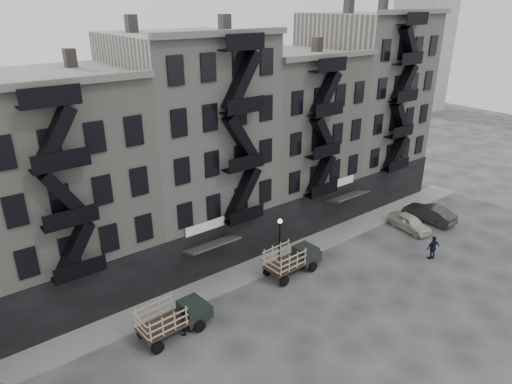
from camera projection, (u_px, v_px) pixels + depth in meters
ground at (270, 300)px, 31.47m from camera, size 140.00×140.00×0.00m
sidewalk at (239, 275)px, 34.18m from camera, size 55.00×2.50×0.15m
building_midwest at (60, 190)px, 30.09m from camera, size 10.00×11.35×16.20m
building_center at (191, 148)px, 35.35m from camera, size 10.00×11.35×18.20m
building_mideast at (288, 139)px, 41.38m from camera, size 10.00×11.35×16.20m
building_east at (362, 108)px, 46.44m from camera, size 10.00×11.35×19.20m
lamp_post at (280, 237)px, 33.99m from camera, size 0.36×0.36×4.28m
stake_truck_west at (173, 316)px, 27.77m from camera, size 4.76×2.14×2.35m
stake_truck_east at (292, 257)px, 34.07m from camera, size 4.83×2.16×2.38m
car_east at (410, 223)px, 40.83m from camera, size 2.12×4.29×1.41m
car_far at (429, 213)px, 42.45m from camera, size 1.94×4.89×1.58m
pedestrian_mid at (183, 321)px, 27.89m from camera, size 1.07×0.94×1.87m
policeman at (433, 248)px, 36.09m from camera, size 1.26×0.82×2.00m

